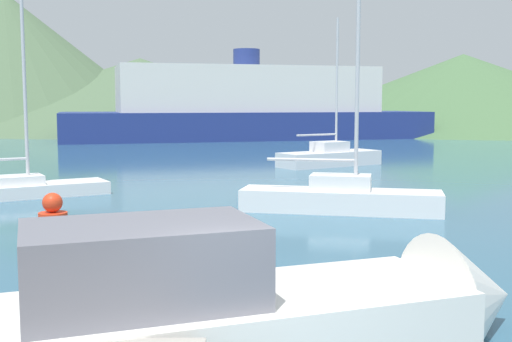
{
  "coord_description": "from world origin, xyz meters",
  "views": [
    {
      "loc": [
        -0.52,
        -5.63,
        3.3
      ],
      "look_at": [
        -0.4,
        14.0,
        1.2
      ],
      "focal_mm": 45.0,
      "sensor_mm": 36.0,
      "label": 1
    }
  ],
  "objects_px": {
    "sailboat_outer": "(341,194)",
    "sailboat_middle": "(14,185)",
    "motorboat_near": "(245,318)",
    "ferry_distant": "(247,107)",
    "buoy_marker": "(53,212)",
    "sailboat_inner": "(330,156)"
  },
  "relations": [
    {
      "from": "sailboat_middle",
      "to": "sailboat_outer",
      "type": "distance_m",
      "value": 11.36
    },
    {
      "from": "sailboat_outer",
      "to": "buoy_marker",
      "type": "bearing_deg",
      "value": -153.44
    },
    {
      "from": "sailboat_outer",
      "to": "sailboat_middle",
      "type": "bearing_deg",
      "value": 177.07
    },
    {
      "from": "motorboat_near",
      "to": "sailboat_middle",
      "type": "xyz_separation_m",
      "value": [
        -8.18,
        14.24,
        -0.14
      ]
    },
    {
      "from": "sailboat_inner",
      "to": "ferry_distant",
      "type": "xyz_separation_m",
      "value": [
        -4.55,
        25.73,
        2.37
      ]
    },
    {
      "from": "motorboat_near",
      "to": "buoy_marker",
      "type": "height_order",
      "value": "motorboat_near"
    },
    {
      "from": "motorboat_near",
      "to": "sailboat_inner",
      "type": "bearing_deg",
      "value": 61.27
    },
    {
      "from": "sailboat_middle",
      "to": "buoy_marker",
      "type": "xyz_separation_m",
      "value": [
        2.89,
        -5.03,
        -0.06
      ]
    },
    {
      "from": "ferry_distant",
      "to": "motorboat_near",
      "type": "bearing_deg",
      "value": -104.44
    },
    {
      "from": "sailboat_outer",
      "to": "ferry_distant",
      "type": "height_order",
      "value": "sailboat_outer"
    },
    {
      "from": "sailboat_inner",
      "to": "sailboat_outer",
      "type": "height_order",
      "value": "sailboat_outer"
    },
    {
      "from": "sailboat_outer",
      "to": "motorboat_near",
      "type": "bearing_deg",
      "value": -91.62
    },
    {
      "from": "sailboat_middle",
      "to": "ferry_distant",
      "type": "relative_size",
      "value": 0.32
    },
    {
      "from": "motorboat_near",
      "to": "buoy_marker",
      "type": "bearing_deg",
      "value": 100.45
    },
    {
      "from": "motorboat_near",
      "to": "buoy_marker",
      "type": "xyz_separation_m",
      "value": [
        -5.29,
        9.21,
        -0.2
      ]
    },
    {
      "from": "sailboat_outer",
      "to": "ferry_distant",
      "type": "relative_size",
      "value": 0.33
    },
    {
      "from": "sailboat_outer",
      "to": "buoy_marker",
      "type": "distance_m",
      "value": 8.33
    },
    {
      "from": "sailboat_middle",
      "to": "ferry_distant",
      "type": "bearing_deg",
      "value": 48.53
    },
    {
      "from": "motorboat_near",
      "to": "sailboat_outer",
      "type": "relative_size",
      "value": 0.77
    },
    {
      "from": "motorboat_near",
      "to": "sailboat_outer",
      "type": "xyz_separation_m",
      "value": [
        2.78,
        11.27,
        -0.03
      ]
    },
    {
      "from": "sailboat_middle",
      "to": "sailboat_outer",
      "type": "bearing_deg",
      "value": -44.73
    },
    {
      "from": "sailboat_middle",
      "to": "motorboat_near",
      "type": "bearing_deg",
      "value": -89.68
    }
  ]
}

